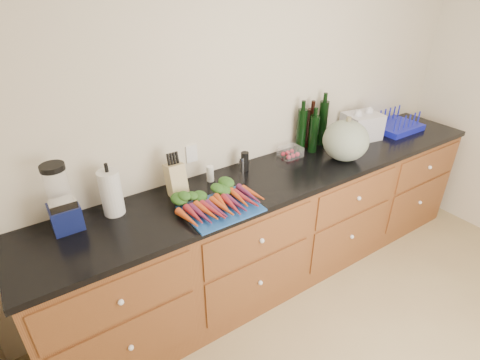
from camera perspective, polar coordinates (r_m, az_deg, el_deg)
wall_back at (r=2.80m, az=3.22°, el=10.51°), size 4.10×0.05×2.60m
cabinets at (r=2.97m, az=6.56°, el=-7.02°), size 3.60×0.64×0.90m
countertop at (r=2.72m, az=7.06°, el=0.99°), size 3.64×0.62×0.04m
cutting_board at (r=2.27m, az=-2.90°, el=-4.35°), size 0.45×0.34×0.01m
carrots at (r=2.28m, az=-3.41°, el=-3.22°), size 0.49×0.34×0.07m
squash at (r=2.91m, az=15.81°, el=5.80°), size 0.34×0.34×0.31m
blender_appliance at (r=2.24m, az=-25.54°, el=-2.97°), size 0.16×0.16×0.40m
paper_towel at (r=2.29m, az=-19.03°, el=-1.86°), size 0.12×0.12×0.28m
knife_block at (r=2.39m, az=-9.70°, el=-0.02°), size 0.11×0.11×0.21m
grinder_salt at (r=2.55m, az=-4.56°, el=0.97°), size 0.05×0.05×0.11m
grinder_pepper at (r=2.68m, az=0.74°, el=2.86°), size 0.06×0.06×0.14m
canister_chrome at (r=2.67m, az=0.29°, el=2.44°), size 0.05×0.05×0.11m
tomato_box at (r=2.92m, az=7.70°, el=4.25°), size 0.16×0.13×0.08m
bottles at (r=3.05m, az=10.95°, el=7.71°), size 0.30×0.15×0.36m
grocery_bag at (r=3.36m, az=18.03°, el=7.82°), size 0.33×0.29×0.22m
dish_rack at (r=3.69m, az=22.60°, el=7.75°), size 0.42×0.33×0.17m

